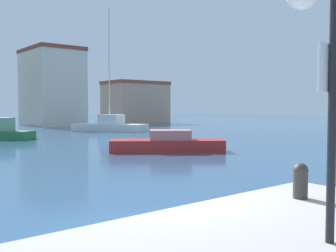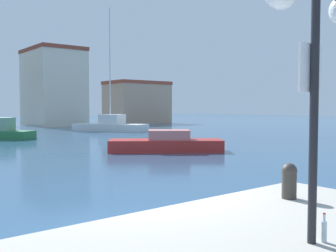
{
  "view_description": "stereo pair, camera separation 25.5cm",
  "coord_description": "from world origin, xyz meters",
  "px_view_note": "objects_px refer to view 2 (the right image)",
  "views": [
    {
      "loc": [
        -4.58,
        -6.0,
        2.59
      ],
      "look_at": [
        15.63,
        19.1,
        0.98
      ],
      "focal_mm": 41.91,
      "sensor_mm": 36.0,
      "label": 1
    },
    {
      "loc": [
        -4.38,
        -6.16,
        2.59
      ],
      "look_at": [
        15.63,
        19.1,
        0.98
      ],
      "focal_mm": 41.91,
      "sensor_mm": 36.0,
      "label": 2
    }
  ],
  "objects_px": {
    "mooring_bollard": "(289,179)",
    "bottle": "(324,231)",
    "sailboat_white_center_channel": "(111,125)",
    "motorboat_red_mid_harbor": "(166,143)",
    "lamppost": "(315,17)"
  },
  "relations": [
    {
      "from": "mooring_bollard",
      "to": "bottle",
      "type": "bearing_deg",
      "value": -135.34
    },
    {
      "from": "sailboat_white_center_channel",
      "to": "lamppost",
      "type": "bearing_deg",
      "value": -116.49
    },
    {
      "from": "sailboat_white_center_channel",
      "to": "motorboat_red_mid_harbor",
      "type": "xyz_separation_m",
      "value": [
        -7.02,
        -18.46,
        -0.16
      ]
    },
    {
      "from": "motorboat_red_mid_harbor",
      "to": "mooring_bollard",
      "type": "bearing_deg",
      "value": -120.4
    },
    {
      "from": "mooring_bollard",
      "to": "motorboat_red_mid_harbor",
      "type": "distance_m",
      "value": 15.87
    },
    {
      "from": "lamppost",
      "to": "sailboat_white_center_channel",
      "type": "relative_size",
      "value": 0.33
    },
    {
      "from": "mooring_bollard",
      "to": "lamppost",
      "type": "bearing_deg",
      "value": -139.18
    },
    {
      "from": "lamppost",
      "to": "bottle",
      "type": "distance_m",
      "value": 2.5
    },
    {
      "from": "lamppost",
      "to": "bottle",
      "type": "bearing_deg",
      "value": -30.26
    },
    {
      "from": "bottle",
      "to": "sailboat_white_center_channel",
      "type": "relative_size",
      "value": 0.03
    },
    {
      "from": "sailboat_white_center_channel",
      "to": "mooring_bollard",
      "type": "bearing_deg",
      "value": -115.08
    },
    {
      "from": "lamppost",
      "to": "bottle",
      "type": "xyz_separation_m",
      "value": [
        0.14,
        -0.08,
        -2.49
      ]
    },
    {
      "from": "lamppost",
      "to": "sailboat_white_center_channel",
      "type": "xyz_separation_m",
      "value": [
        16.75,
        33.61,
        -2.99
      ]
    },
    {
      "from": "sailboat_white_center_channel",
      "to": "bottle",
      "type": "bearing_deg",
      "value": -116.26
    },
    {
      "from": "lamppost",
      "to": "sailboat_white_center_channel",
      "type": "bearing_deg",
      "value": 63.51
    }
  ]
}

